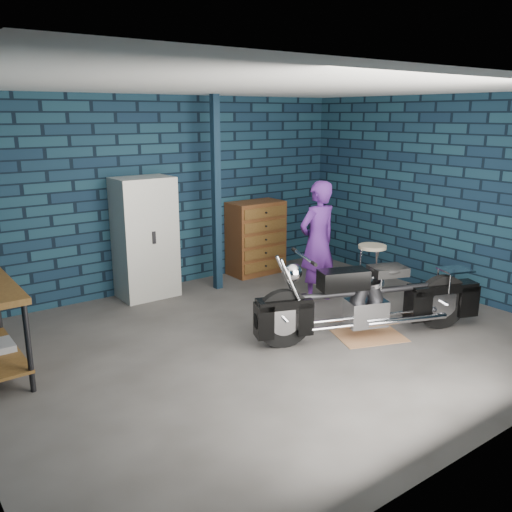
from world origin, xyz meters
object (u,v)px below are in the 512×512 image
(person, at_px, (317,242))
(locker, at_px, (145,238))
(tool_chest, at_px, (257,238))
(shop_stool, at_px, (371,270))
(motorcycle, at_px, (372,294))

(person, relative_size, locker, 0.99)
(tool_chest, xyz_separation_m, shop_stool, (0.68, -1.76, -0.22))
(tool_chest, bearing_deg, person, -94.73)
(shop_stool, bearing_deg, tool_chest, 111.05)
(shop_stool, bearing_deg, person, 163.42)
(person, bearing_deg, tool_chest, -95.81)
(person, xyz_separation_m, tool_chest, (0.13, 1.52, -0.24))
(person, bearing_deg, motorcycle, 74.02)
(motorcycle, xyz_separation_m, tool_chest, (0.46, 2.79, 0.06))
(person, distance_m, locker, 2.31)
(person, height_order, locker, locker)
(person, height_order, tool_chest, person)
(tool_chest, distance_m, shop_stool, 1.90)
(locker, xyz_separation_m, tool_chest, (1.87, 0.00, -0.25))
(tool_chest, bearing_deg, shop_stool, -68.95)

